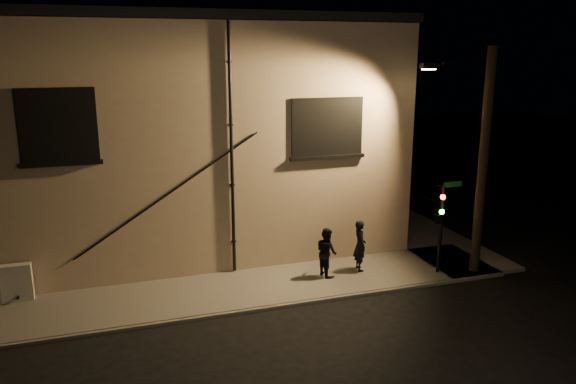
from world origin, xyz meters
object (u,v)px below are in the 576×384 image
object	(u,v)px
pedestrian_b	(327,252)
streetlamp_pole	(480,159)
pedestrian_a	(360,245)
traffic_signal	(438,214)
utility_cabinet	(1,285)

from	to	relation	value
pedestrian_b	streetlamp_pole	size ratio (longest dim) A/B	0.22
pedestrian_a	traffic_signal	xyz separation A→B (m)	(2.30, -1.13, 1.23)
utility_cabinet	pedestrian_b	size ratio (longest dim) A/B	1.06
utility_cabinet	streetlamp_pole	distance (m)	15.64
pedestrian_b	traffic_signal	bearing A→B (deg)	-115.78
pedestrian_b	streetlamp_pole	bearing A→B (deg)	-112.25
pedestrian_b	traffic_signal	size ratio (longest dim) A/B	0.52
traffic_signal	streetlamp_pole	world-z (taller)	streetlamp_pole
traffic_signal	pedestrian_b	bearing A→B (deg)	163.50
pedestrian_a	pedestrian_b	xyz separation A→B (m)	(-1.27, -0.08, -0.06)
utility_cabinet	streetlamp_pole	bearing A→B (deg)	-8.36
pedestrian_a	utility_cabinet	bearing A→B (deg)	91.26
streetlamp_pole	pedestrian_b	bearing A→B (deg)	167.04
pedestrian_b	traffic_signal	distance (m)	3.94
utility_cabinet	streetlamp_pole	xyz separation A→B (m)	(15.11, -2.22, 3.35)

